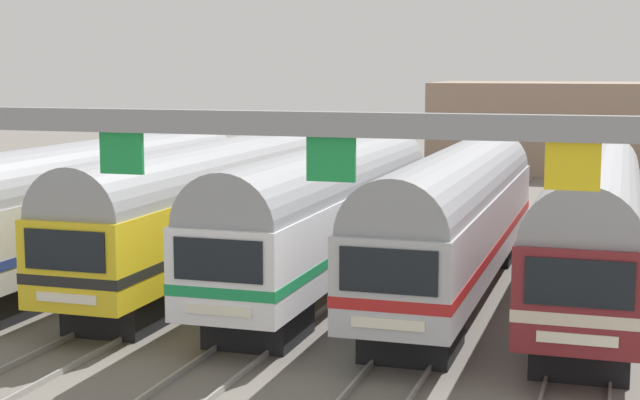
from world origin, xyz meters
name	(u,v)px	position (x,y,z in m)	size (l,w,h in m)	color
ground_plane	(328,289)	(0.00, 0.00, 0.00)	(160.00, 160.00, 0.00)	slate
track_bed	(428,213)	(0.00, 17.00, 0.07)	(18.14, 70.00, 0.15)	gray
commuter_train_silver	(101,198)	(-8.32, 0.00, 2.69)	(2.88, 18.06, 5.05)	silver
commuter_train_yellow	(210,203)	(-4.16, 0.00, 2.69)	(2.88, 18.06, 5.05)	gold
commuter_train_white	(328,208)	(0.00, 0.00, 2.69)	(2.88, 18.06, 5.05)	white
commuter_train_stainless	(455,214)	(4.16, -0.01, 2.69)	(2.88, 18.06, 4.77)	#B2B5BA
commuter_train_maroon	(593,220)	(8.32, 0.00, 2.69)	(2.88, 18.06, 5.05)	maroon
catenary_gantry	(122,173)	(0.00, -13.50, 5.25)	(21.88, 0.44, 6.97)	gray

